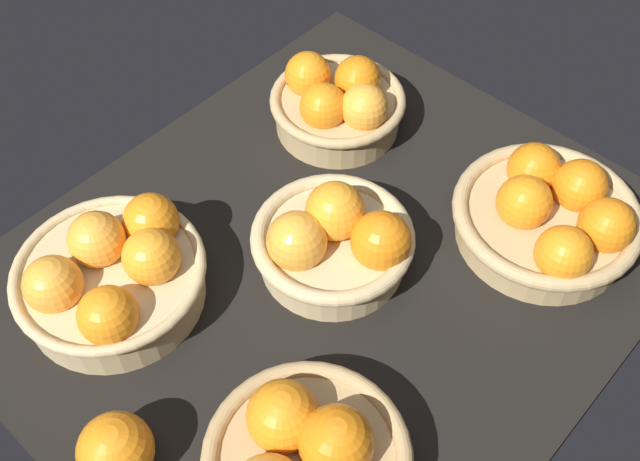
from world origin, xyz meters
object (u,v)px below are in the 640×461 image
at_px(basket_far_left, 550,216).
at_px(basket_far_right, 304,459).
at_px(basket_near_left, 338,103).
at_px(basket_near_right, 112,275).
at_px(basket_center, 335,241).
at_px(loose_orange_front_gap, 116,450).

bearing_deg(basket_far_left, basket_far_right, -1.64).
bearing_deg(basket_near_left, basket_far_left, 94.36).
bearing_deg(basket_near_left, basket_near_right, 0.35).
distance_m(basket_far_right, basket_near_left, 0.55).
relative_size(basket_far_right, basket_near_right, 0.93).
relative_size(basket_far_right, basket_near_left, 1.10).
bearing_deg(basket_far_left, basket_center, -38.62).
bearing_deg(loose_orange_front_gap, basket_near_right, -127.36).
relative_size(basket_far_left, loose_orange_front_gap, 3.02).
distance_m(basket_far_right, basket_near_right, 0.33).
bearing_deg(basket_near_left, loose_orange_front_gap, 18.06).
bearing_deg(basket_far_right, loose_orange_front_gap, -50.62).
xyz_separation_m(basket_far_left, basket_center, (0.22, -0.18, 0.00)).
bearing_deg(basket_far_right, basket_near_left, -142.14).
distance_m(basket_far_left, basket_near_right, 0.57).
bearing_deg(basket_near_left, basket_center, 40.79).
bearing_deg(basket_near_left, basket_far_right, 37.86).
height_order(basket_near_right, loose_orange_front_gap, basket_near_right).
height_order(basket_center, loose_orange_front_gap, basket_center).
xyz_separation_m(basket_far_right, basket_near_left, (-0.43, -0.34, 0.00)).
distance_m(basket_far_left, basket_near_left, 0.35).
distance_m(basket_near_right, loose_orange_front_gap, 0.23).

